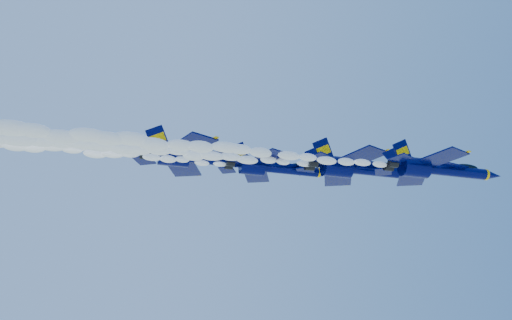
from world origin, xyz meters
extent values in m
cylinder|color=#00033C|center=(18.57, -10.57, 149.76)|extent=(7.70, 1.28, 1.28)
ellipsoid|color=#00033C|center=(13.18, -10.57, 149.72)|extent=(1.33, 2.31, 5.48)
cone|color=#00033C|center=(23.54, -10.57, 149.76)|extent=(2.22, 1.28, 1.28)
cylinder|color=#FDBD00|center=(22.51, -10.57, 149.76)|extent=(0.30, 1.33, 1.33)
ellipsoid|color=black|center=(20.03, -10.57, 150.40)|extent=(3.08, 1.00, 0.85)
cube|color=#FDBD00|center=(20.03, -10.57, 150.15)|extent=(3.59, 0.86, 0.15)
cube|color=#00033C|center=(14.72, -13.99, 149.76)|extent=(4.59, 5.44, 0.15)
cube|color=#00033C|center=(14.72, -7.15, 149.76)|extent=(4.59, 5.44, 0.15)
cube|color=#FDBD00|center=(15.92, -13.99, 149.85)|extent=(2.06, 4.29, 0.09)
cube|color=#FDBD00|center=(15.92, -7.15, 149.85)|extent=(2.06, 4.29, 0.09)
cube|color=#00033C|center=(11.30, -11.47, 151.05)|extent=(2.79, 0.88, 3.00)
cube|color=#00033C|center=(11.30, -9.67, 151.05)|extent=(2.79, 0.88, 3.00)
cylinder|color=black|center=(10.19, -11.13, 149.68)|extent=(1.03, 0.94, 0.94)
cylinder|color=black|center=(10.19, -10.01, 149.68)|extent=(1.03, 0.94, 0.94)
cube|color=#FDBD00|center=(16.01, -10.57, 150.43)|extent=(9.41, 0.30, 0.07)
ellipsoid|color=white|center=(-10.85, -10.57, 149.41)|extent=(41.22, 1.79, 1.61)
cylinder|color=#00033C|center=(14.43, -0.44, 153.27)|extent=(9.13, 1.52, 1.52)
ellipsoid|color=#00033C|center=(8.04, -0.44, 153.22)|extent=(1.58, 2.74, 6.49)
cone|color=#00033C|center=(20.31, -0.44, 153.27)|extent=(2.64, 1.52, 1.52)
cylinder|color=#FDBD00|center=(19.10, -0.44, 153.27)|extent=(0.36, 1.58, 1.58)
ellipsoid|color=black|center=(16.15, -0.44, 154.03)|extent=(3.65, 1.19, 1.00)
cube|color=#FDBD00|center=(16.15, -0.44, 153.73)|extent=(4.26, 1.01, 0.18)
cube|color=#00033C|center=(9.86, -4.50, 153.27)|extent=(5.44, 6.45, 0.18)
cube|color=#00033C|center=(9.86, 3.62, 153.27)|extent=(5.44, 6.45, 0.18)
cube|color=#FDBD00|center=(11.28, -4.50, 153.37)|extent=(2.45, 5.08, 0.10)
cube|color=#FDBD00|center=(11.28, 3.62, 153.37)|extent=(2.45, 5.08, 0.10)
cube|color=#00033C|center=(5.80, -1.50, 154.79)|extent=(3.31, 1.04, 3.56)
cube|color=#00033C|center=(5.80, 0.63, 154.79)|extent=(3.31, 1.04, 3.56)
cylinder|color=black|center=(4.48, -1.10, 153.17)|extent=(1.22, 1.12, 1.12)
cylinder|color=black|center=(4.48, 0.22, 153.17)|extent=(1.22, 1.12, 1.12)
cube|color=#FDBD00|center=(11.38, -0.44, 154.06)|extent=(11.16, 0.36, 0.08)
ellipsoid|color=white|center=(-16.63, -0.44, 152.90)|extent=(41.22, 2.12, 1.91)
cylinder|color=#00033C|center=(2.80, 2.82, 153.50)|extent=(7.68, 1.28, 1.28)
ellipsoid|color=#00033C|center=(-2.57, 2.82, 153.46)|extent=(1.33, 2.30, 5.46)
cone|color=#00033C|center=(7.75, 2.82, 153.50)|extent=(2.22, 1.28, 1.28)
cylinder|color=#FDBD00|center=(6.72, 2.82, 153.50)|extent=(0.30, 1.33, 1.33)
ellipsoid|color=black|center=(4.25, 2.82, 154.14)|extent=(3.07, 1.00, 0.84)
cube|color=#FDBD00|center=(4.25, 2.82, 153.88)|extent=(3.58, 0.85, 0.15)
cube|color=#00033C|center=(-1.04, -0.59, 153.50)|extent=(4.57, 5.42, 0.15)
cube|color=#00033C|center=(-1.04, 6.23, 153.50)|extent=(4.57, 5.42, 0.15)
cube|color=#FDBD00|center=(0.15, -0.59, 153.59)|extent=(2.06, 4.27, 0.09)
cube|color=#FDBD00|center=(0.15, 6.23, 153.59)|extent=(2.06, 4.27, 0.09)
cube|color=#00033C|center=(-4.45, 1.92, 154.78)|extent=(2.78, 0.88, 2.99)
cube|color=#00033C|center=(-4.45, 3.71, 154.78)|extent=(2.78, 0.88, 2.99)
cylinder|color=black|center=(-5.56, 2.26, 153.42)|extent=(1.02, 0.94, 0.94)
cylinder|color=black|center=(-5.56, 3.37, 153.42)|extent=(1.02, 0.94, 0.94)
cube|color=#FDBD00|center=(0.24, 2.82, 154.17)|extent=(9.38, 0.30, 0.07)
ellipsoid|color=white|center=(-26.60, 2.82, 153.15)|extent=(41.22, 1.78, 1.60)
cylinder|color=#00033C|center=(-5.16, 8.78, 156.44)|extent=(10.09, 1.68, 1.68)
ellipsoid|color=#00033C|center=(-12.23, 8.78, 156.39)|extent=(1.75, 3.03, 7.18)
cone|color=#00033C|center=(1.34, 8.78, 156.44)|extent=(2.92, 1.68, 1.68)
cylinder|color=#FDBD00|center=(0.00, 8.78, 156.44)|extent=(0.39, 1.75, 1.75)
ellipsoid|color=black|center=(-3.26, 8.78, 157.28)|extent=(4.04, 1.31, 1.11)
cube|color=#FDBD00|center=(-3.26, 8.78, 156.95)|extent=(4.71, 1.12, 0.20)
cube|color=#00033C|center=(-10.21, 4.29, 156.44)|extent=(6.01, 7.13, 0.20)
cube|color=#00033C|center=(-10.21, 13.27, 156.44)|extent=(6.01, 7.13, 0.20)
cube|color=#FDBD00|center=(-8.64, 4.29, 156.55)|extent=(2.70, 5.62, 0.11)
cube|color=#FDBD00|center=(-8.64, 13.27, 156.55)|extent=(2.70, 5.62, 0.11)
cube|color=#00033C|center=(-14.70, 7.60, 158.12)|extent=(3.65, 1.15, 3.93)
cube|color=#00033C|center=(-14.70, 9.96, 158.12)|extent=(3.65, 1.15, 3.93)
cylinder|color=black|center=(-16.15, 8.05, 156.33)|extent=(1.35, 1.23, 1.23)
cylinder|color=black|center=(-16.15, 9.51, 156.33)|extent=(1.35, 1.23, 1.23)
cube|color=#FDBD00|center=(-8.53, 8.78, 157.32)|extent=(12.34, 0.39, 0.09)
camera|label=1|loc=(-20.00, -64.22, 125.33)|focal=40.00mm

